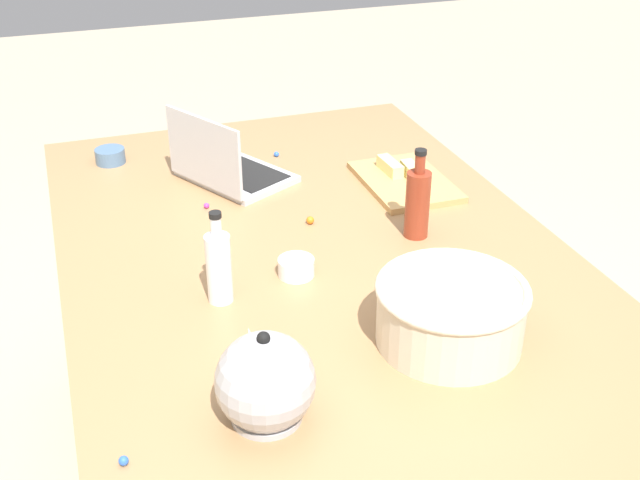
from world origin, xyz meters
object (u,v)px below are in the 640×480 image
butter_stick_right (390,166)px  ramekin_small (296,267)px  bottle_vinegar (219,266)px  ramekin_medium (110,156)px  cutting_board (405,182)px  laptop (226,167)px  butter_stick_left (412,172)px  mixing_bowl_large (451,312)px  bottle_soy (418,202)px  kettle (265,382)px

butter_stick_right → ramekin_small: size_ratio=1.30×
bottle_vinegar → ramekin_medium: bottle_vinegar is taller
bottle_vinegar → ramekin_small: size_ratio=2.58×
cutting_board → ramekin_medium: ramekin_medium is taller
laptop → butter_stick_left: 0.53m
cutting_board → ramekin_medium: (0.43, 0.78, 0.01)m
mixing_bowl_large → ramekin_small: bearing=32.2°
mixing_bowl_large → ramekin_small: mixing_bowl_large is taller
laptop → cutting_board: size_ratio=1.13×
laptop → bottle_soy: bottle_soy is taller
mixing_bowl_large → cutting_board: size_ratio=0.93×
bottle_soy → laptop: bearing=39.3°
ramekin_medium → laptop: bearing=-129.9°
bottle_vinegar → ramekin_medium: (0.85, 0.15, -0.07)m
laptop → kettle: laptop is taller
bottle_vinegar → mixing_bowl_large: bearing=-126.4°
butter_stick_right → ramekin_small: 0.60m
mixing_bowl_large → ramekin_small: size_ratio=3.65×
laptop → butter_stick_left: laptop is taller
bottle_soy → bottle_vinegar: bearing=103.9°
bottle_vinegar → butter_stick_right: bottle_vinegar is taller
ramekin_small → ramekin_medium: (0.80, 0.34, 0.00)m
butter_stick_right → bottle_soy: bearing=167.5°
mixing_bowl_large → ramekin_medium: (1.15, 0.56, -0.05)m
butter_stick_left → ramekin_small: 0.60m
mixing_bowl_large → kettle: (-0.10, 0.41, 0.01)m
cutting_board → bottle_vinegar: bearing=123.5°
laptop → ramekin_medium: 0.39m
bottle_soy → kettle: (-0.53, 0.54, -0.02)m
bottle_soy → butter_stick_left: size_ratio=2.13×
butter_stick_right → ramekin_medium: size_ratio=1.23×
cutting_board → ramekin_medium: 0.89m
butter_stick_left → ramekin_small: size_ratio=1.30×
butter_stick_right → cutting_board: bearing=-158.7°
mixing_bowl_large → cutting_board: 0.75m
bottle_vinegar → kettle: bearing=179.0°
bottle_soy → kettle: size_ratio=1.10×
bottle_soy → bottle_vinegar: 0.55m
ramekin_small → laptop: bearing=3.8°
bottle_vinegar → cutting_board: size_ratio=0.65×
kettle → ramekin_medium: kettle is taller
mixing_bowl_large → butter_stick_right: (0.78, -0.20, -0.03)m
cutting_board → bottle_soy: bearing=161.0°
laptop → cutting_board: (-0.18, -0.48, -0.04)m
laptop → bottle_vinegar: size_ratio=1.73×
butter_stick_left → butter_stick_right: size_ratio=1.00×
butter_stick_right → laptop: bearing=75.0°
butter_stick_right → bottle_vinegar: bearing=127.9°
laptop → ramekin_small: laptop is taller
bottle_soy → cutting_board: bearing=-19.0°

